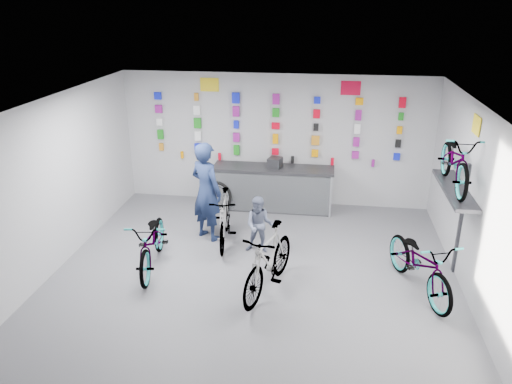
% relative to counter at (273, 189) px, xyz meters
% --- Properties ---
extents(floor, '(8.00, 8.00, 0.00)m').
position_rel_counter_xyz_m(floor, '(0.00, -3.54, -0.49)').
color(floor, '#56565B').
rests_on(floor, ground).
extents(ceiling, '(8.00, 8.00, 0.00)m').
position_rel_counter_xyz_m(ceiling, '(0.00, -3.54, 2.51)').
color(ceiling, white).
rests_on(ceiling, wall_back).
extents(wall_back, '(7.00, 0.00, 7.00)m').
position_rel_counter_xyz_m(wall_back, '(0.00, 0.46, 1.01)').
color(wall_back, '#B0B0B2').
rests_on(wall_back, floor).
extents(wall_left, '(0.00, 8.00, 8.00)m').
position_rel_counter_xyz_m(wall_left, '(-3.50, -3.54, 1.01)').
color(wall_left, '#B0B0B2').
rests_on(wall_left, floor).
extents(wall_right, '(0.00, 8.00, 8.00)m').
position_rel_counter_xyz_m(wall_right, '(3.50, -3.54, 1.01)').
color(wall_right, '#B0B0B2').
rests_on(wall_right, floor).
extents(counter, '(2.70, 0.66, 1.00)m').
position_rel_counter_xyz_m(counter, '(0.00, 0.00, 0.00)').
color(counter, black).
rests_on(counter, floor).
extents(merch_wall, '(5.55, 0.08, 1.57)m').
position_rel_counter_xyz_m(merch_wall, '(-0.10, 0.39, 1.32)').
color(merch_wall, orange).
rests_on(merch_wall, wall_back).
extents(wall_bracket, '(0.39, 1.90, 2.00)m').
position_rel_counter_xyz_m(wall_bracket, '(3.33, -2.34, 0.98)').
color(wall_bracket, '#333338').
rests_on(wall_bracket, wall_right).
extents(sign_left, '(0.42, 0.02, 0.30)m').
position_rel_counter_xyz_m(sign_left, '(-1.50, 0.44, 2.23)').
color(sign_left, yellow).
rests_on(sign_left, wall_back).
extents(sign_right, '(0.42, 0.02, 0.30)m').
position_rel_counter_xyz_m(sign_right, '(1.60, 0.44, 2.23)').
color(sign_right, red).
rests_on(sign_right, wall_back).
extents(sign_side, '(0.02, 0.40, 0.30)m').
position_rel_counter_xyz_m(sign_side, '(3.48, -2.34, 2.16)').
color(sign_side, yellow).
rests_on(sign_side, wall_right).
extents(bike_left, '(0.95, 2.01, 1.02)m').
position_rel_counter_xyz_m(bike_left, '(-1.81, -2.95, 0.02)').
color(bike_left, gray).
rests_on(bike_left, floor).
extents(bike_center, '(1.05, 1.94, 1.12)m').
position_rel_counter_xyz_m(bike_center, '(0.31, -3.42, 0.08)').
color(bike_center, gray).
rests_on(bike_center, floor).
extents(bike_right, '(1.33, 2.11, 1.05)m').
position_rel_counter_xyz_m(bike_right, '(2.75, -3.08, 0.04)').
color(bike_right, gray).
rests_on(bike_right, floor).
extents(bike_service, '(0.68, 1.78, 1.04)m').
position_rel_counter_xyz_m(bike_service, '(-0.75, -1.82, 0.03)').
color(bike_service, gray).
rests_on(bike_service, floor).
extents(bike_wall, '(0.63, 1.80, 0.95)m').
position_rel_counter_xyz_m(bike_wall, '(3.25, -2.34, 1.57)').
color(bike_wall, gray).
rests_on(bike_wall, wall_bracket).
extents(clerk, '(0.87, 0.78, 1.99)m').
position_rel_counter_xyz_m(clerk, '(-1.13, -1.65, 0.51)').
color(clerk, '#182548').
rests_on(clerk, floor).
extents(customer, '(0.54, 0.42, 1.11)m').
position_rel_counter_xyz_m(customer, '(-0.02, -2.10, 0.07)').
color(customer, slate).
rests_on(customer, floor).
extents(spare_wheel, '(0.74, 0.25, 0.73)m').
position_rel_counter_xyz_m(spare_wheel, '(-1.25, -0.37, -0.13)').
color(spare_wheel, black).
rests_on(spare_wheel, floor).
extents(register, '(0.34, 0.36, 0.22)m').
position_rel_counter_xyz_m(register, '(0.04, 0.01, 0.62)').
color(register, black).
rests_on(register, counter).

